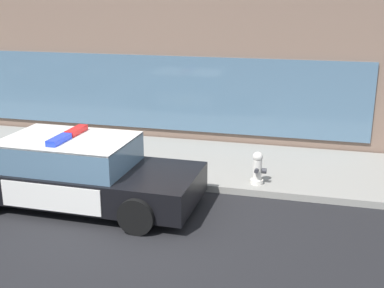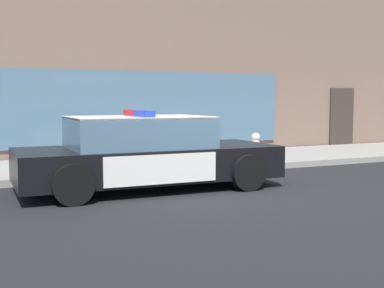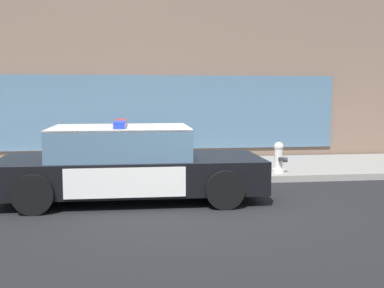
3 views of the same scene
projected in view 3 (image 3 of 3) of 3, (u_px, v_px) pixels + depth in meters
name	position (u px, v px, depth m)	size (l,w,h in m)	color
ground	(202.00, 206.00, 8.37)	(48.00, 48.00, 0.00)	black
sidewalk	(180.00, 169.00, 11.96)	(48.00, 3.38, 0.15)	gray
storefront_building	(175.00, 37.00, 18.12)	(23.27, 9.86, 8.26)	#7A6051
police_cruiser	(128.00, 164.00, 8.85)	(4.89, 2.18, 1.49)	black
fire_hydrant	(279.00, 158.00, 10.92)	(0.34, 0.39, 0.73)	silver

